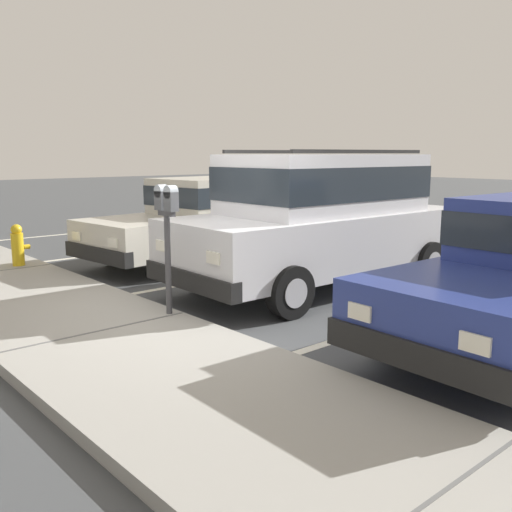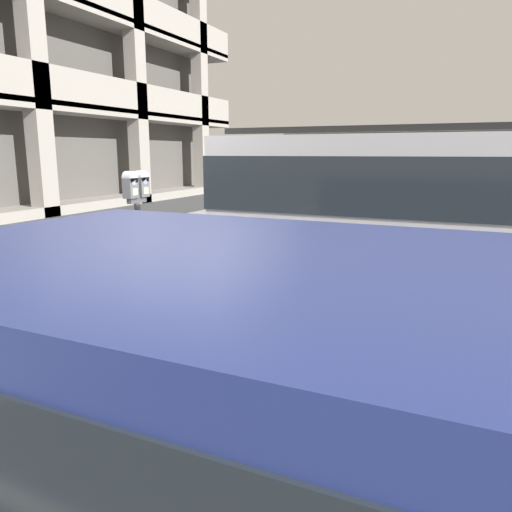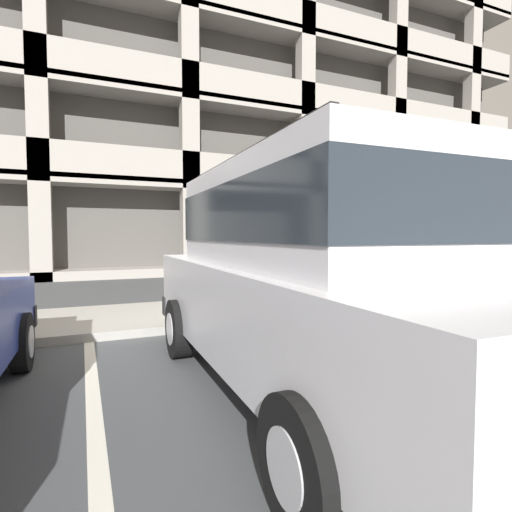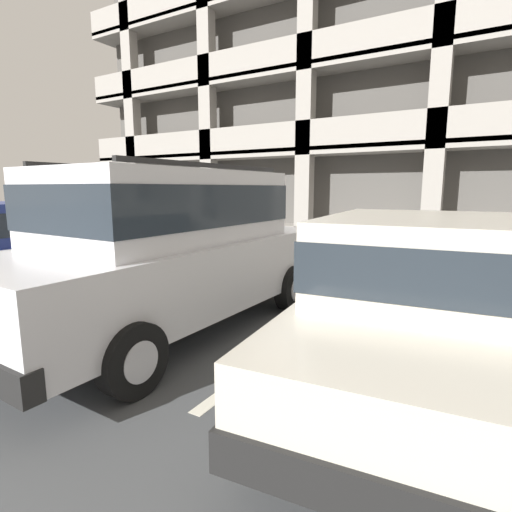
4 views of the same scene
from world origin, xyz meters
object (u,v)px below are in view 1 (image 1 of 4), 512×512
Objects in this scene: silver_suv at (322,215)px; parking_meter_near at (167,219)px; fire_hydrant at (18,245)px; dark_hatchback at (205,217)px.

silver_suv is 3.19× the size of parking_meter_near.
dark_hatchback is at bearing -111.98° from fire_hydrant.
parking_meter_near is (-2.97, 2.71, 0.42)m from dark_hatchback.
fire_hydrant is at bearing 37.66° from silver_suv.
parking_meter_near is (-0.07, 2.72, 0.16)m from silver_suv.
fire_hydrant is (4.18, 0.30, -0.78)m from parking_meter_near.
dark_hatchback is 3.06× the size of parking_meter_near.
fire_hydrant is at bearing 4.06° from parking_meter_near.
silver_suv is 6.89× the size of fire_hydrant.
silver_suv is at bearing -88.58° from parking_meter_near.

